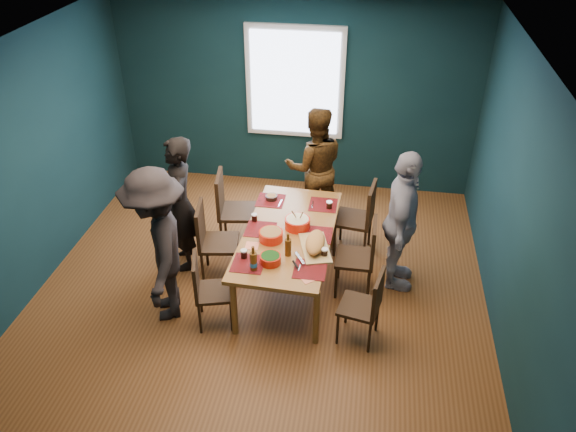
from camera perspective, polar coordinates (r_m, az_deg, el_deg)
name	(u,v)px	position (r m, az deg, el deg)	size (l,w,h in m)	color
room	(264,171)	(5.92, -2.47, 4.63)	(5.01, 5.01, 2.71)	brown
dining_table	(289,237)	(6.13, 0.06, -2.16)	(1.02, 1.92, 0.72)	olive
chair_left_far	(229,205)	(6.86, -5.96, 1.14)	(0.51, 0.51, 1.00)	black
chair_left_mid	(211,236)	(6.38, -7.87, -2.07)	(0.49, 0.49, 0.94)	black
chair_left_near	(206,286)	(5.80, -8.34, -7.07)	(0.46, 0.46, 0.83)	black
chair_right_far	(362,214)	(6.76, 7.48, 0.21)	(0.48, 0.48, 0.95)	black
chair_right_mid	(363,252)	(6.16, 7.64, -3.68)	(0.42, 0.42, 0.91)	black
chair_right_near	(368,302)	(5.60, 8.09, -8.69)	(0.45, 0.45, 0.84)	black
person_far_left	(180,205)	(6.49, -10.91, 1.14)	(0.60, 0.39, 1.64)	black
person_back	(315,167)	(7.21, 2.75, 5.01)	(0.78, 0.61, 1.60)	black
person_right	(401,222)	(6.17, 11.44, -0.62)	(0.97, 0.41, 1.66)	white
person_near_left	(158,246)	(5.78, -13.03, -3.04)	(1.11, 0.64, 1.72)	black
bowl_salad	(271,235)	(5.95, -1.75, -1.97)	(0.26, 0.26, 0.11)	red
bowl_dumpling	(297,223)	(6.13, 0.97, -0.68)	(0.28, 0.28, 0.26)	red
bowl_herbs	(270,259)	(5.63, -1.80, -4.36)	(0.21, 0.21, 0.09)	red
cutting_board	(315,244)	(5.81, 2.77, -2.83)	(0.41, 0.69, 0.15)	tan
small_bowl	(271,197)	(6.65, -1.70, 1.93)	(0.14, 0.14, 0.06)	black
beer_bottle_a	(253,261)	(5.52, -3.53, -4.63)	(0.08, 0.08, 0.28)	#4E2E0D
beer_bottle_b	(288,247)	(5.70, 0.00, -3.14)	(0.07, 0.07, 0.26)	#4E2E0D
cola_glass_a	(244,254)	(5.71, -4.49, -3.83)	(0.07, 0.07, 0.10)	black
cola_glass_b	(325,252)	(5.72, 3.73, -3.70)	(0.07, 0.07, 0.10)	black
cola_glass_c	(329,205)	(6.48, 4.22, 1.15)	(0.07, 0.07, 0.09)	black
cola_glass_d	(254,217)	(6.26, -3.43, -0.13)	(0.07, 0.07, 0.09)	black
napkin_a	(322,230)	(6.14, 3.49, -1.42)	(0.14, 0.14, 0.00)	#F58667
napkin_b	(252,246)	(5.90, -3.68, -3.02)	(0.14, 0.14, 0.00)	#F58667
napkin_c	(308,278)	(5.47, 2.05, -6.27)	(0.15, 0.15, 0.00)	#F58667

